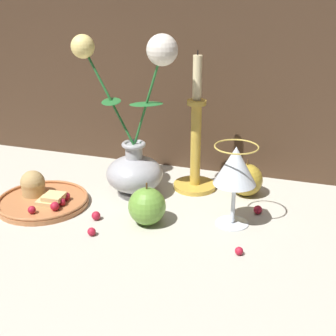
{
  "coord_description": "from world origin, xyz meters",
  "views": [
    {
      "loc": [
        0.3,
        -0.8,
        0.44
      ],
      "look_at": [
        0.03,
        0.0,
        0.1
      ],
      "focal_mm": 50.0,
      "sensor_mm": 36.0,
      "label": 1
    }
  ],
  "objects_px": {
    "wine_glass": "(235,169)",
    "candlestick": "(196,150)",
    "vase": "(135,148)",
    "apple_beside_vase": "(147,206)",
    "plate_with_pastries": "(41,197)",
    "apple_near_glass": "(246,180)"
  },
  "relations": [
    {
      "from": "plate_with_pastries",
      "to": "wine_glass",
      "type": "relative_size",
      "value": 1.19
    },
    {
      "from": "vase",
      "to": "plate_with_pastries",
      "type": "bearing_deg",
      "value": -148.82
    },
    {
      "from": "apple_beside_vase",
      "to": "wine_glass",
      "type": "bearing_deg",
      "value": 16.9
    },
    {
      "from": "plate_with_pastries",
      "to": "candlestick",
      "type": "bearing_deg",
      "value": 31.95
    },
    {
      "from": "vase",
      "to": "apple_beside_vase",
      "type": "bearing_deg",
      "value": -58.68
    },
    {
      "from": "wine_glass",
      "to": "candlestick",
      "type": "xyz_separation_m",
      "value": [
        -0.11,
        0.14,
        -0.02
      ]
    },
    {
      "from": "plate_with_pastries",
      "to": "apple_near_glass",
      "type": "height_order",
      "value": "apple_near_glass"
    },
    {
      "from": "plate_with_pastries",
      "to": "wine_glass",
      "type": "bearing_deg",
      "value": 5.31
    },
    {
      "from": "plate_with_pastries",
      "to": "candlestick",
      "type": "xyz_separation_m",
      "value": [
        0.29,
        0.18,
        0.08
      ]
    },
    {
      "from": "candlestick",
      "to": "apple_beside_vase",
      "type": "xyz_separation_m",
      "value": [
        -0.04,
        -0.19,
        -0.06
      ]
    },
    {
      "from": "vase",
      "to": "apple_near_glass",
      "type": "distance_m",
      "value": 0.25
    },
    {
      "from": "vase",
      "to": "wine_glass",
      "type": "xyz_separation_m",
      "value": [
        0.23,
        -0.07,
        0.01
      ]
    },
    {
      "from": "vase",
      "to": "plate_with_pastries",
      "type": "relative_size",
      "value": 1.81
    },
    {
      "from": "wine_glass",
      "to": "apple_near_glass",
      "type": "height_order",
      "value": "wine_glass"
    },
    {
      "from": "wine_glass",
      "to": "apple_beside_vase",
      "type": "relative_size",
      "value": 1.88
    },
    {
      "from": "apple_beside_vase",
      "to": "apple_near_glass",
      "type": "bearing_deg",
      "value": 49.86
    },
    {
      "from": "wine_glass",
      "to": "apple_beside_vase",
      "type": "bearing_deg",
      "value": -163.1
    },
    {
      "from": "vase",
      "to": "wine_glass",
      "type": "height_order",
      "value": "vase"
    },
    {
      "from": "vase",
      "to": "wine_glass",
      "type": "bearing_deg",
      "value": -16.56
    },
    {
      "from": "vase",
      "to": "plate_with_pastries",
      "type": "height_order",
      "value": "vase"
    },
    {
      "from": "wine_glass",
      "to": "candlestick",
      "type": "distance_m",
      "value": 0.18
    },
    {
      "from": "wine_glass",
      "to": "apple_beside_vase",
      "type": "xyz_separation_m",
      "value": [
        -0.16,
        -0.05,
        -0.08
      ]
    }
  ]
}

